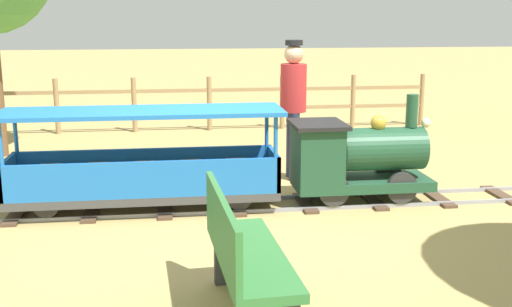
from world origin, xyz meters
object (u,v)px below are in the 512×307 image
Objects in this scene: locomotive at (355,157)px; conductor_person at (293,98)px; passenger_car at (145,170)px; park_bench at (243,258)px.

conductor_person reaches higher than locomotive.
locomotive reaches higher than passenger_car.
conductor_person is at bearing -157.10° from locomotive.
locomotive is at bearing 90.00° from passenger_car.
park_bench is (2.38, -1.42, -0.07)m from locomotive.
passenger_car reaches higher than park_bench.
passenger_car is 2.48m from park_bench.
passenger_car is at bearing -57.84° from conductor_person.
park_bench is (2.38, 0.70, -0.01)m from passenger_car.
passenger_car is 2.05m from conductor_person.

